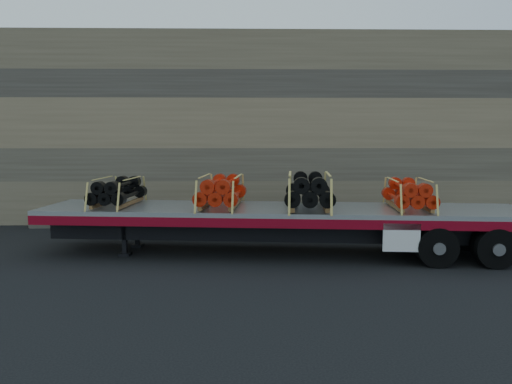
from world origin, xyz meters
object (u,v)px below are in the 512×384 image
at_px(trailer, 281,231).
at_px(bundle_rear, 409,195).
at_px(bundle_midfront, 221,192).
at_px(bundle_front, 118,192).
at_px(bundle_midrear, 309,191).

bearing_deg(trailer, bundle_rear, -0.00).
bearing_deg(bundle_midfront, bundle_front, 180.00).
distance_m(trailer, bundle_front, 4.66).
height_order(bundle_midrear, bundle_rear, bundle_midrear).
distance_m(bundle_front, bundle_midrear, 5.31).
xyz_separation_m(trailer, bundle_midfront, (-1.62, 0.16, 1.05)).
bearing_deg(trailer, bundle_midfront, -180.00).
bearing_deg(trailer, bundle_front, -180.00).
relative_size(trailer, bundle_front, 6.27).
xyz_separation_m(trailer, bundle_midrear, (0.76, -0.08, 1.09)).
bearing_deg(bundle_front, trailer, 0.00).
height_order(trailer, bundle_midrear, bundle_midrear).
bearing_deg(bundle_midrear, bundle_rear, -0.00).
bearing_deg(bundle_midrear, bundle_midfront, -180.00).
xyz_separation_m(bundle_midfront, bundle_midrear, (2.37, -0.24, 0.04)).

